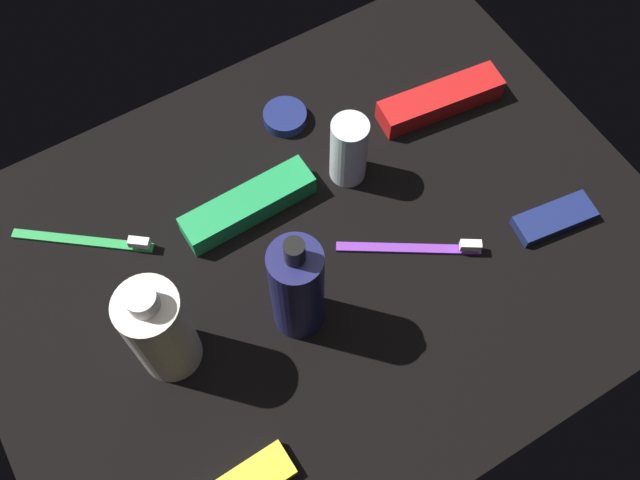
{
  "coord_description": "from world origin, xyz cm",
  "views": [
    {
      "loc": [
        19.97,
        33.28,
        79.22
      ],
      "look_at": [
        0.0,
        0.0,
        3.0
      ],
      "focal_mm": 39.76,
      "sensor_mm": 36.0,
      "label": 1
    }
  ],
  "objects_px": {
    "toothbrush_green": "(91,240)",
    "snack_bar_navy": "(554,218)",
    "toothbrush_purple": "(418,247)",
    "lotion_bottle": "(297,289)",
    "deodorant_stick": "(349,150)",
    "toothpaste_box_green": "(248,205)",
    "cream_tin_left": "(285,117)",
    "bodywash_bottle": "(160,330)",
    "toothpaste_box_red": "(440,100)"
  },
  "relations": [
    {
      "from": "lotion_bottle",
      "to": "deodorant_stick",
      "type": "bearing_deg",
      "value": -137.86
    },
    {
      "from": "deodorant_stick",
      "to": "toothpaste_box_green",
      "type": "relative_size",
      "value": 0.59
    },
    {
      "from": "lotion_bottle",
      "to": "deodorant_stick",
      "type": "height_order",
      "value": "lotion_bottle"
    },
    {
      "from": "toothbrush_purple",
      "to": "toothpaste_box_red",
      "type": "distance_m",
      "value": 0.23
    },
    {
      "from": "bodywash_bottle",
      "to": "toothpaste_box_red",
      "type": "distance_m",
      "value": 0.49
    },
    {
      "from": "toothbrush_green",
      "to": "snack_bar_navy",
      "type": "distance_m",
      "value": 0.58
    },
    {
      "from": "lotion_bottle",
      "to": "toothpaste_box_green",
      "type": "relative_size",
      "value": 1.06
    },
    {
      "from": "deodorant_stick",
      "to": "toothbrush_green",
      "type": "height_order",
      "value": "deodorant_stick"
    },
    {
      "from": "bodywash_bottle",
      "to": "deodorant_stick",
      "type": "bearing_deg",
      "value": -160.8
    },
    {
      "from": "bodywash_bottle",
      "to": "toothpaste_box_red",
      "type": "bearing_deg",
      "value": -164.32
    },
    {
      "from": "bodywash_bottle",
      "to": "cream_tin_left",
      "type": "bearing_deg",
      "value": -141.27
    },
    {
      "from": "toothbrush_purple",
      "to": "toothpaste_box_green",
      "type": "bearing_deg",
      "value": -45.46
    },
    {
      "from": "toothbrush_purple",
      "to": "toothpaste_box_green",
      "type": "xyz_separation_m",
      "value": [
        0.15,
        -0.16,
        0.01
      ]
    },
    {
      "from": "bodywash_bottle",
      "to": "snack_bar_navy",
      "type": "bearing_deg",
      "value": 169.54
    },
    {
      "from": "toothpaste_box_red",
      "to": "cream_tin_left",
      "type": "bearing_deg",
      "value": -18.09
    },
    {
      "from": "lotion_bottle",
      "to": "bodywash_bottle",
      "type": "bearing_deg",
      "value": -13.18
    },
    {
      "from": "toothpaste_box_green",
      "to": "snack_bar_navy",
      "type": "relative_size",
      "value": 1.69
    },
    {
      "from": "lotion_bottle",
      "to": "toothpaste_box_green",
      "type": "height_order",
      "value": "lotion_bottle"
    },
    {
      "from": "toothbrush_green",
      "to": "toothpaste_box_green",
      "type": "xyz_separation_m",
      "value": [
        -0.19,
        0.06,
        0.01
      ]
    },
    {
      "from": "lotion_bottle",
      "to": "deodorant_stick",
      "type": "distance_m",
      "value": 0.21
    },
    {
      "from": "snack_bar_navy",
      "to": "cream_tin_left",
      "type": "height_order",
      "value": "cream_tin_left"
    },
    {
      "from": "toothbrush_purple",
      "to": "toothpaste_box_green",
      "type": "distance_m",
      "value": 0.22
    },
    {
      "from": "deodorant_stick",
      "to": "toothbrush_green",
      "type": "xyz_separation_m",
      "value": [
        0.33,
        -0.08,
        -0.05
      ]
    },
    {
      "from": "toothbrush_purple",
      "to": "bodywash_bottle",
      "type": "bearing_deg",
      "value": -6.24
    },
    {
      "from": "deodorant_stick",
      "to": "toothbrush_purple",
      "type": "bearing_deg",
      "value": 95.93
    },
    {
      "from": "toothpaste_box_green",
      "to": "snack_bar_navy",
      "type": "height_order",
      "value": "toothpaste_box_green"
    },
    {
      "from": "snack_bar_navy",
      "to": "toothpaste_box_red",
      "type": "bearing_deg",
      "value": -76.82
    },
    {
      "from": "toothpaste_box_red",
      "to": "cream_tin_left",
      "type": "xyz_separation_m",
      "value": [
        0.19,
        -0.09,
        -0.01
      ]
    },
    {
      "from": "bodywash_bottle",
      "to": "toothbrush_green",
      "type": "bearing_deg",
      "value": -82.3
    },
    {
      "from": "deodorant_stick",
      "to": "bodywash_bottle",
      "type": "bearing_deg",
      "value": 19.2
    },
    {
      "from": "toothbrush_green",
      "to": "snack_bar_navy",
      "type": "xyz_separation_m",
      "value": [
        -0.52,
        0.27,
        0.0
      ]
    },
    {
      "from": "cream_tin_left",
      "to": "toothbrush_purple",
      "type": "bearing_deg",
      "value": 99.51
    },
    {
      "from": "bodywash_bottle",
      "to": "deodorant_stick",
      "type": "xyz_separation_m",
      "value": [
        -0.31,
        -0.11,
        -0.03
      ]
    },
    {
      "from": "bodywash_bottle",
      "to": "cream_tin_left",
      "type": "relative_size",
      "value": 2.9
    },
    {
      "from": "cream_tin_left",
      "to": "deodorant_stick",
      "type": "bearing_deg",
      "value": 103.78
    },
    {
      "from": "toothpaste_box_red",
      "to": "cream_tin_left",
      "type": "distance_m",
      "value": 0.21
    },
    {
      "from": "lotion_bottle",
      "to": "toothpaste_box_green",
      "type": "bearing_deg",
      "value": -96.25
    },
    {
      "from": "toothbrush_purple",
      "to": "toothbrush_green",
      "type": "relative_size",
      "value": 1.06
    },
    {
      "from": "toothpaste_box_red",
      "to": "toothpaste_box_green",
      "type": "relative_size",
      "value": 1.0
    },
    {
      "from": "toothpaste_box_green",
      "to": "cream_tin_left",
      "type": "relative_size",
      "value": 2.95
    },
    {
      "from": "toothpaste_box_green",
      "to": "snack_bar_navy",
      "type": "distance_m",
      "value": 0.39
    },
    {
      "from": "snack_bar_navy",
      "to": "toothbrush_purple",
      "type": "bearing_deg",
      "value": -10.0
    },
    {
      "from": "toothpaste_box_green",
      "to": "cream_tin_left",
      "type": "xyz_separation_m",
      "value": [
        -0.11,
        -0.1,
        -0.01
      ]
    },
    {
      "from": "toothbrush_purple",
      "to": "snack_bar_navy",
      "type": "xyz_separation_m",
      "value": [
        -0.17,
        0.06,
        0.0
      ]
    },
    {
      "from": "snack_bar_navy",
      "to": "cream_tin_left",
      "type": "bearing_deg",
      "value": -47.57
    },
    {
      "from": "deodorant_stick",
      "to": "toothpaste_box_green",
      "type": "height_order",
      "value": "deodorant_stick"
    },
    {
      "from": "toothpaste_box_red",
      "to": "lotion_bottle",
      "type": "bearing_deg",
      "value": 34.22
    },
    {
      "from": "toothbrush_green",
      "to": "toothpaste_box_red",
      "type": "distance_m",
      "value": 0.5
    },
    {
      "from": "bodywash_bottle",
      "to": "toothpaste_box_red",
      "type": "height_order",
      "value": "bodywash_bottle"
    },
    {
      "from": "bodywash_bottle",
      "to": "cream_tin_left",
      "type": "distance_m",
      "value": 0.36
    }
  ]
}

